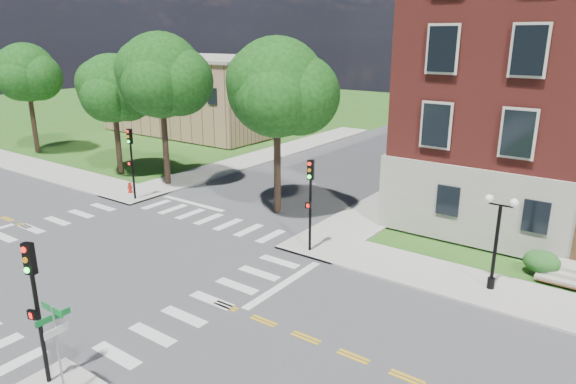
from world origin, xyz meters
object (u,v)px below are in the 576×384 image
Objects in this scene: traffic_signal_se at (35,296)px; twin_lamp_west at (497,237)px; traffic_signal_nw at (131,155)px; street_sign_pole at (56,334)px; fire_hydrant at (130,188)px; traffic_signal_ne at (310,194)px.

traffic_signal_se reaches higher than twin_lamp_west.
traffic_signal_nw is at bearing -177.94° from twin_lamp_west.
twin_lamp_west is at bearing 59.84° from street_sign_pole.
fire_hydrant is (-24.65, -0.13, -2.06)m from twin_lamp_west.
street_sign_pole is at bearing -4.64° from traffic_signal_se.
street_sign_pole reaches higher than fire_hydrant.
traffic_signal_se and traffic_signal_ne have the same top height.
twin_lamp_west is (9.79, 14.88, -0.66)m from traffic_signal_se.
street_sign_pole is at bearing -44.19° from traffic_signal_nw.
traffic_signal_nw reaches higher than street_sign_pole.
traffic_signal_nw is 23.26m from twin_lamp_west.
traffic_signal_nw reaches higher than fire_hydrant.
traffic_signal_se is 1.55× the size of street_sign_pole.
fire_hydrant is (-1.42, 0.71, -2.72)m from traffic_signal_nw.
fire_hydrant is (-15.89, 1.06, -2.72)m from traffic_signal_ne.
traffic_signal_ne reaches higher than twin_lamp_west.
street_sign_pole is (14.54, -14.13, -0.88)m from traffic_signal_nw.
street_sign_pole is at bearing -42.93° from fire_hydrant.
street_sign_pole is 4.13× the size of fire_hydrant.
traffic_signal_se and traffic_signal_nw have the same top height.
twin_lamp_west is at bearing 56.67° from traffic_signal_se.
traffic_signal_se is 1.00× the size of traffic_signal_nw.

